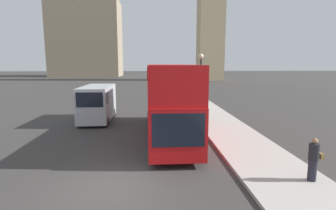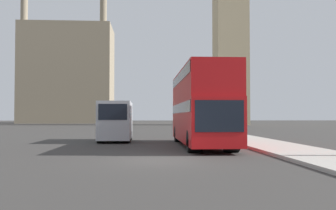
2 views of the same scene
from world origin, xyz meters
The scene contains 6 objects.
ground_plane centered at (0.00, 0.00, 0.00)m, with size 300.00×300.00×0.00m, color #383533.
sidewalk_strip centered at (6.68, 0.00, 0.07)m, with size 3.36×120.00×0.15m.
building_block_distant centered at (-21.14, 86.60, 13.00)m, with size 23.30×14.56×31.56m.
red_double_decker_bus centered at (2.71, 6.78, 2.46)m, with size 2.53×10.97×4.40m.
white_van centered at (-2.60, 11.23, 1.46)m, with size 2.16×5.09×2.75m.
street_lamp centered at (5.32, 10.54, 3.52)m, with size 0.36×0.36×5.03m.
Camera 2 is at (-0.57, -15.00, 1.74)m, focal length 40.00 mm.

